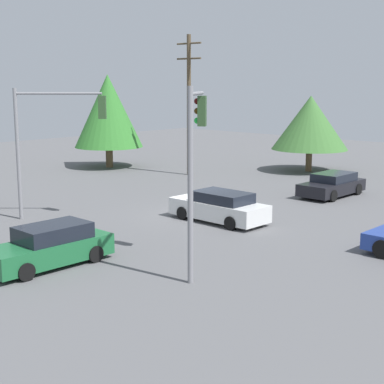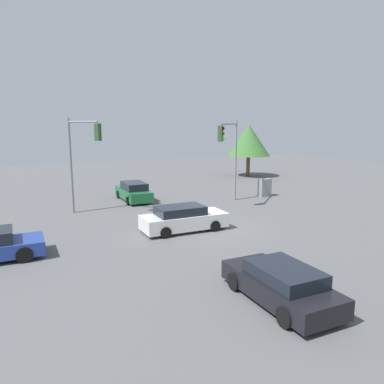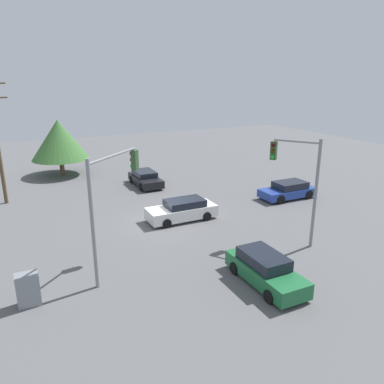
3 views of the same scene
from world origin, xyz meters
name	(u,v)px [view 3 (image 3 of 3)]	position (x,y,z in m)	size (l,w,h in m)	color
ground_plane	(162,222)	(0.00, 0.00, 0.00)	(80.00, 80.00, 0.00)	#5B5B5E
sedan_green	(265,269)	(-1.52, 9.29, 0.69)	(1.86, 4.52, 1.46)	#1E6638
sedan_white	(182,210)	(-1.45, 0.10, 0.69)	(4.74, 1.98, 1.42)	silver
sedan_dark	(145,178)	(-2.01, -9.05, 0.64)	(2.01, 4.50, 1.31)	black
sedan_blue	(288,190)	(-11.11, -0.48, 0.66)	(4.58, 2.06, 1.35)	#233D93
traffic_signal_main	(111,191)	(4.50, 5.03, 4.22)	(3.22, 3.04, 6.12)	gray
traffic_signal_cross	(299,174)	(-5.76, 6.36, 4.21)	(1.78, 2.40, 6.25)	gray
electrical_cabinet	(28,290)	(8.65, 6.30, 0.73)	(0.94, 0.65, 1.47)	gray
tree_behind	(59,140)	(4.16, -16.34, 3.53)	(5.47, 5.47, 5.46)	brown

